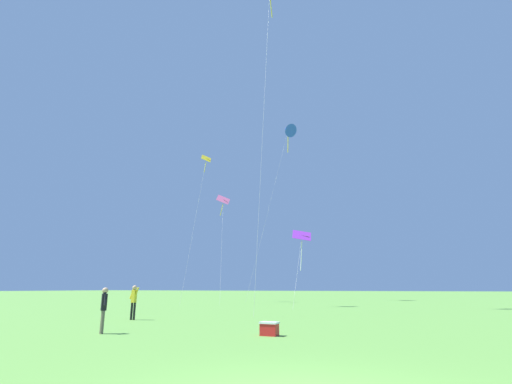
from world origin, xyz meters
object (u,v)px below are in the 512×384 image
kite_blue_delta (288,130)px  person_foreground_watcher (134,299)px  kite_purple_streamer (302,242)px  kite_pink_low (223,204)px  kite_yellow_diamond (205,165)px  picnic_cooler (269,329)px  person_with_spool (104,306)px  kite_red_high (270,0)px

kite_blue_delta → person_foreground_watcher: kite_blue_delta is taller
kite_purple_streamer → kite_pink_low: 15.65m
kite_yellow_diamond → kite_blue_delta: bearing=62.5°
kite_purple_streamer → picnic_cooler: kite_purple_streamer is taller
kite_pink_low → person_foreground_watcher: bearing=-70.6°
kite_purple_streamer → person_foreground_watcher: (-3.71, -16.60, -4.48)m
person_with_spool → kite_red_high: bearing=91.6°
kite_yellow_diamond → kite_pink_low: 5.41m
kite_red_high → kite_purple_streamer: bearing=74.9°
kite_red_high → kite_pink_low: (-11.11, 11.80, -16.27)m
kite_yellow_diamond → kite_red_high: kite_red_high is taller
kite_red_high → picnic_cooler: 32.29m
kite_red_high → kite_yellow_diamond: bearing=145.1°
kite_pink_low → person_with_spool: kite_pink_low is taller
kite_blue_delta → kite_red_high: kite_red_high is taller
kite_pink_low → picnic_cooler: bearing=-58.0°
kite_purple_streamer → kite_pink_low: kite_pink_low is taller
person_with_spool → picnic_cooler: (5.51, 1.82, -0.71)m
kite_pink_low → kite_red_high: bearing=-46.7°
kite_red_high → kite_pink_low: bearing=133.3°
kite_red_high → picnic_cooler: bearing=-69.0°
kite_yellow_diamond → kite_pink_low: kite_yellow_diamond is taller
kite_yellow_diamond → kite_red_high: bearing=-34.9°
kite_blue_delta → picnic_cooler: size_ratio=41.31×
kite_red_high → person_foreground_watcher: kite_red_high is taller
kite_purple_streamer → picnic_cooler: bearing=-76.2°
person_with_spool → picnic_cooler: bearing=18.3°
person_foreground_watcher → person_with_spool: 5.88m
kite_red_high → kite_pink_low: 22.96m
kite_red_high → person_with_spool: kite_red_high is taller
kite_blue_delta → kite_yellow_diamond: kite_blue_delta is taller
person_foreground_watcher → person_with_spool: person_foreground_watcher is taller
kite_pink_low → person_with_spool: size_ratio=8.30×
kite_pink_low → person_foreground_watcher: kite_pink_low is taller
kite_blue_delta → kite_yellow_diamond: 15.74m
kite_red_high → kite_pink_low: size_ratio=2.34×
kite_pink_low → person_foreground_watcher: (8.52, -24.23, -10.57)m
kite_purple_streamer → picnic_cooler: size_ratio=11.02×
kite_yellow_diamond → kite_red_high: 18.71m
kite_pink_low → picnic_cooler: size_ratio=21.39×
kite_purple_streamer → kite_pink_low: bearing=148.1°
person_foreground_watcher → person_with_spool: bearing=-58.4°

